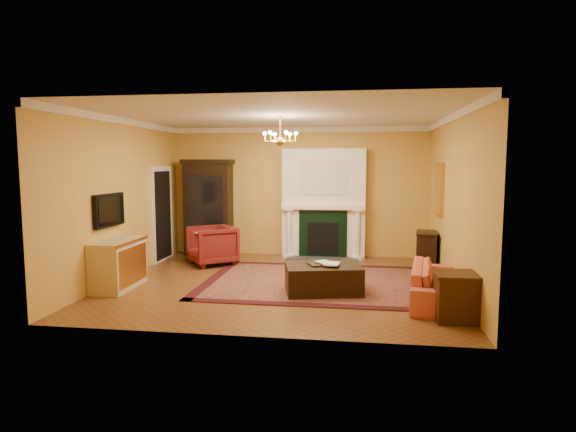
% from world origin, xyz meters
% --- Properties ---
extents(floor, '(6.00, 5.50, 0.02)m').
position_xyz_m(floor, '(0.00, 0.00, -0.01)').
color(floor, brown).
rests_on(floor, ground).
extents(ceiling, '(6.00, 5.50, 0.02)m').
position_xyz_m(ceiling, '(0.00, 0.00, 3.01)').
color(ceiling, silver).
rests_on(ceiling, wall_back).
extents(wall_back, '(6.00, 0.02, 3.00)m').
position_xyz_m(wall_back, '(0.00, 2.76, 1.50)').
color(wall_back, gold).
rests_on(wall_back, floor).
extents(wall_front, '(6.00, 0.02, 3.00)m').
position_xyz_m(wall_front, '(0.00, -2.76, 1.50)').
color(wall_front, gold).
rests_on(wall_front, floor).
extents(wall_left, '(0.02, 5.50, 3.00)m').
position_xyz_m(wall_left, '(-3.01, 0.00, 1.50)').
color(wall_left, gold).
rests_on(wall_left, floor).
extents(wall_right, '(0.02, 5.50, 3.00)m').
position_xyz_m(wall_right, '(3.01, 0.00, 1.50)').
color(wall_right, gold).
rests_on(wall_right, floor).
extents(fireplace, '(1.90, 0.70, 2.50)m').
position_xyz_m(fireplace, '(0.60, 2.57, 1.19)').
color(fireplace, white).
rests_on(fireplace, wall_back).
extents(crown_molding, '(6.00, 5.50, 0.12)m').
position_xyz_m(crown_molding, '(0.00, 0.96, 2.94)').
color(crown_molding, white).
rests_on(crown_molding, ceiling).
extents(doorway, '(0.08, 1.05, 2.10)m').
position_xyz_m(doorway, '(-2.95, 1.70, 1.05)').
color(doorway, silver).
rests_on(doorway, wall_left).
extents(tv_panel, '(0.09, 0.95, 0.58)m').
position_xyz_m(tv_panel, '(-2.95, -0.60, 1.35)').
color(tv_panel, black).
rests_on(tv_panel, wall_left).
extents(gilt_mirror, '(0.06, 0.76, 1.05)m').
position_xyz_m(gilt_mirror, '(2.97, 1.40, 1.65)').
color(gilt_mirror, gold).
rests_on(gilt_mirror, wall_right).
extents(chandelier, '(0.63, 0.55, 0.53)m').
position_xyz_m(chandelier, '(-0.00, 0.00, 2.61)').
color(chandelier, gold).
rests_on(chandelier, ceiling).
extents(oriental_rug, '(4.17, 3.14, 0.02)m').
position_xyz_m(oriental_rug, '(0.69, 0.12, 0.01)').
color(oriental_rug, '#3F0D13').
rests_on(oriental_rug, floor).
extents(china_cabinet, '(1.09, 0.51, 2.16)m').
position_xyz_m(china_cabinet, '(-2.12, 2.49, 1.08)').
color(china_cabinet, black).
rests_on(china_cabinet, floor).
extents(wingback_armchair, '(1.20, 1.21, 0.92)m').
position_xyz_m(wingback_armchair, '(-1.71, 1.39, 0.46)').
color(wingback_armchair, maroon).
rests_on(wingback_armchair, floor).
extents(pedestal_table, '(0.38, 0.38, 0.67)m').
position_xyz_m(pedestal_table, '(-2.07, 1.69, 0.39)').
color(pedestal_table, black).
rests_on(pedestal_table, floor).
extents(commode, '(0.55, 1.14, 0.85)m').
position_xyz_m(commode, '(-2.73, -0.76, 0.42)').
color(commode, beige).
rests_on(commode, floor).
extents(coral_sofa, '(0.87, 2.04, 0.77)m').
position_xyz_m(coral_sofa, '(2.63, -0.83, 0.39)').
color(coral_sofa, '#E05847').
rests_on(coral_sofa, floor).
extents(end_table, '(0.57, 0.57, 0.63)m').
position_xyz_m(end_table, '(2.72, -1.73, 0.32)').
color(end_table, '#341B0E').
rests_on(end_table, floor).
extents(console_table, '(0.48, 0.73, 0.76)m').
position_xyz_m(console_table, '(2.78, 1.50, 0.38)').
color(console_table, black).
rests_on(console_table, floor).
extents(leather_ottoman, '(1.39, 1.13, 0.46)m').
position_xyz_m(leather_ottoman, '(0.81, -0.54, 0.24)').
color(leather_ottoman, black).
rests_on(leather_ottoman, oriental_rug).
extents(ottoman_tray, '(0.49, 0.45, 0.03)m').
position_xyz_m(ottoman_tray, '(0.78, -0.56, 0.49)').
color(ottoman_tray, black).
rests_on(ottoman_tray, leather_ottoman).
extents(book_a, '(0.18, 0.16, 0.29)m').
position_xyz_m(book_a, '(0.75, -0.60, 0.64)').
color(book_a, gray).
rests_on(book_a, ottoman_tray).
extents(book_b, '(0.24, 0.06, 0.33)m').
position_xyz_m(book_b, '(0.85, -0.62, 0.66)').
color(book_b, gray).
rests_on(book_b, ottoman_tray).
extents(topiary_left, '(0.17, 0.17, 0.46)m').
position_xyz_m(topiary_left, '(-0.09, 2.53, 1.48)').
color(topiary_left, tan).
rests_on(topiary_left, fireplace).
extents(topiary_right, '(0.16, 0.16, 0.44)m').
position_xyz_m(topiary_right, '(1.29, 2.53, 1.47)').
color(topiary_right, tan).
rests_on(topiary_right, fireplace).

